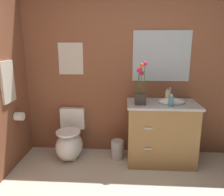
{
  "coord_description": "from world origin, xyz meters",
  "views": [
    {
      "loc": [
        -0.05,
        -1.41,
        1.62
      ],
      "look_at": [
        -0.22,
        1.43,
        0.92
      ],
      "focal_mm": 35.55,
      "sensor_mm": 36.0,
      "label": 1
    }
  ],
  "objects": [
    {
      "name": "wall_back",
      "position": [
        0.2,
        1.8,
        1.25
      ],
      "size": [
        4.74,
        0.05,
        2.5
      ],
      "primitive_type": "cube",
      "color": "brown",
      "rests_on": "ground_plane"
    },
    {
      "name": "toilet",
      "position": [
        -0.84,
        1.5,
        0.24
      ],
      "size": [
        0.38,
        0.59,
        0.69
      ],
      "color": "white",
      "rests_on": "ground_plane"
    },
    {
      "name": "hanging_towel",
      "position": [
        -1.51,
        1.22,
        1.16
      ],
      "size": [
        0.03,
        0.28,
        0.52
      ],
      "primitive_type": "cube",
      "color": "beige"
    },
    {
      "name": "vanity_cabinet",
      "position": [
        0.45,
        1.48,
        0.44
      ],
      "size": [
        0.94,
        0.56,
        1.03
      ],
      "color": "#9E7242",
      "rests_on": "ground_plane"
    },
    {
      "name": "trash_bin",
      "position": [
        -0.15,
        1.52,
        0.14
      ],
      "size": [
        0.18,
        0.18,
        0.27
      ],
      "color": "#B7B7BC",
      "rests_on": "ground_plane"
    },
    {
      "name": "wall_mirror",
      "position": [
        0.45,
        1.77,
        1.45
      ],
      "size": [
        0.8,
        0.01,
        0.7
      ],
      "primitive_type": "cube",
      "color": "#B2BCC6"
    },
    {
      "name": "toilet_paper_roll",
      "position": [
        -1.45,
        1.31,
        0.68
      ],
      "size": [
        0.11,
        0.11,
        0.11
      ],
      "primitive_type": "cylinder",
      "rotation": [
        0.0,
        1.57,
        0.0
      ],
      "color": "white"
    },
    {
      "name": "wall_poster",
      "position": [
        -0.84,
        1.77,
        1.41
      ],
      "size": [
        0.36,
        0.01,
        0.45
      ],
      "primitive_type": "cube",
      "color": "beige"
    },
    {
      "name": "flower_vase",
      "position": [
        0.15,
        1.4,
        1.02
      ],
      "size": [
        0.14,
        0.14,
        0.56
      ],
      "color": "#38332D",
      "rests_on": "vanity_cabinet"
    },
    {
      "name": "soap_bottle",
      "position": [
        0.52,
        1.32,
        0.92
      ],
      "size": [
        0.06,
        0.06,
        0.16
      ],
      "color": "teal",
      "rests_on": "vanity_cabinet"
    },
    {
      "name": "lotion_bottle",
      "position": [
        0.52,
        1.54,
        0.93
      ],
      "size": [
        0.06,
        0.06,
        0.17
      ],
      "color": "beige",
      "rests_on": "vanity_cabinet"
    }
  ]
}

